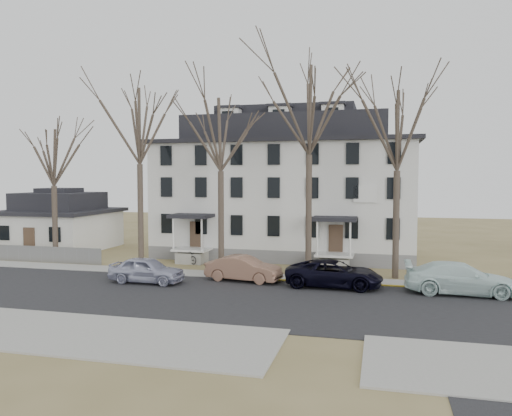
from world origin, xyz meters
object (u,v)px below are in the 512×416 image
(car_tan, at_px, (244,269))
(tree_mid_right, at_px, (398,125))
(tree_bungalow, at_px, (53,153))
(car_white, at_px, (460,279))
(boarding_house, at_px, (286,189))
(small_house, at_px, (60,224))
(tree_mid_left, at_px, (221,129))
(tree_center, at_px, (309,104))
(car_navy, at_px, (334,274))
(tree_far_left, at_px, (139,120))
(car_silver, at_px, (147,270))
(bicycle_left, at_px, (188,258))

(car_tan, bearing_deg, tree_mid_right, -62.54)
(tree_bungalow, height_order, car_white, tree_bungalow)
(tree_mid_right, bearing_deg, boarding_house, 136.19)
(small_house, relative_size, tree_mid_left, 0.68)
(tree_center, height_order, car_navy, tree_center)
(tree_mid_right, bearing_deg, tree_far_left, 180.00)
(tree_far_left, bearing_deg, tree_mid_right, 0.00)
(small_house, bearing_deg, car_white, -17.30)
(tree_mid_right, height_order, car_white, tree_mid_right)
(car_navy, bearing_deg, boarding_house, 24.65)
(car_silver, bearing_deg, car_tan, -69.95)
(tree_center, relative_size, tree_bungalow, 1.36)
(tree_center, relative_size, car_white, 2.51)
(boarding_house, distance_m, car_silver, 15.33)
(tree_mid_left, relative_size, car_white, 2.18)
(tree_center, relative_size, car_navy, 2.66)
(tree_mid_left, xyz_separation_m, car_white, (14.79, -3.70, -8.75))
(car_silver, relative_size, bicycle_left, 2.50)
(tree_mid_left, distance_m, car_tan, 9.75)
(car_navy, bearing_deg, car_white, -89.24)
(tree_mid_right, relative_size, car_silver, 2.81)
(bicycle_left, bearing_deg, tree_mid_left, -89.43)
(tree_far_left, height_order, tree_center, tree_center)
(tree_far_left, xyz_separation_m, tree_center, (12.00, 0.00, 0.74))
(tree_mid_left, distance_m, car_silver, 10.67)
(car_tan, relative_size, bicycle_left, 2.55)
(boarding_house, xyz_separation_m, tree_center, (3.00, -8.15, 5.71))
(tree_far_left, height_order, tree_mid_left, tree_far_left)
(car_silver, bearing_deg, car_navy, -80.87)
(tree_bungalow, xyz_separation_m, bicycle_left, (9.94, 1.58, -7.64))
(small_house, xyz_separation_m, tree_center, (23.00, -6.20, 8.84))
(tree_bungalow, relative_size, car_tan, 2.33)
(tree_mid_left, distance_m, tree_bungalow, 13.08)
(tree_far_left, height_order, tree_mid_right, tree_far_left)
(tree_mid_right, bearing_deg, car_tan, -160.03)
(tree_mid_right, relative_size, car_tan, 2.76)
(tree_far_left, relative_size, car_white, 2.35)
(tree_center, bearing_deg, bicycle_left, 170.11)
(tree_bungalow, relative_size, bicycle_left, 5.96)
(car_white, bearing_deg, small_house, 73.28)
(small_house, height_order, tree_center, tree_center)
(tree_mid_right, bearing_deg, tree_center, 180.00)
(car_white, bearing_deg, boarding_house, 45.41)
(car_silver, bearing_deg, small_house, 51.91)
(car_white, bearing_deg, tree_mid_left, 76.52)
(boarding_house, bearing_deg, car_navy, -66.98)
(small_house, relative_size, car_white, 1.49)
(car_navy, height_order, car_white, car_white)
(tree_far_left, bearing_deg, car_navy, -14.43)
(tree_center, distance_m, car_navy, 11.11)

